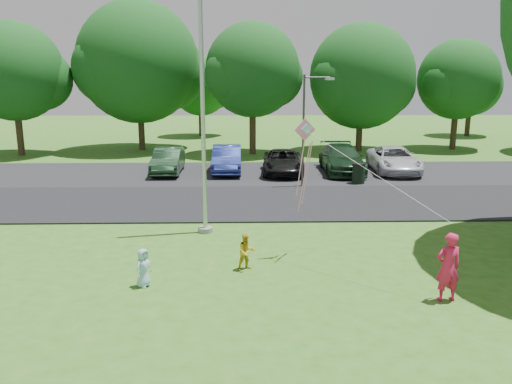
{
  "coord_description": "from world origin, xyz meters",
  "views": [
    {
      "loc": [
        -2.2,
        -11.13,
        5.04
      ],
      "look_at": [
        -1.82,
        4.0,
        1.6
      ],
      "focal_mm": 35.0,
      "sensor_mm": 36.0,
      "label": 1
    }
  ],
  "objects_px": {
    "flagpole": "(203,107)",
    "kite": "(307,146)",
    "street_lamp": "(308,121)",
    "woman": "(448,267)",
    "trash_can": "(358,174)",
    "child_blue": "(143,268)",
    "child_yellow": "(246,252)"
  },
  "relations": [
    {
      "from": "flagpole",
      "to": "kite",
      "type": "bearing_deg",
      "value": -38.42
    },
    {
      "from": "street_lamp",
      "to": "woman",
      "type": "bearing_deg",
      "value": -93.52
    },
    {
      "from": "trash_can",
      "to": "child_blue",
      "type": "distance_m",
      "value": 14.53
    },
    {
      "from": "street_lamp",
      "to": "trash_can",
      "type": "height_order",
      "value": "street_lamp"
    },
    {
      "from": "child_yellow",
      "to": "child_blue",
      "type": "distance_m",
      "value": 2.77
    },
    {
      "from": "flagpole",
      "to": "child_yellow",
      "type": "height_order",
      "value": "flagpole"
    },
    {
      "from": "trash_can",
      "to": "woman",
      "type": "xyz_separation_m",
      "value": [
        -0.91,
        -13.07,
        0.3
      ]
    },
    {
      "from": "flagpole",
      "to": "child_blue",
      "type": "xyz_separation_m",
      "value": [
        -1.19,
        -4.48,
        -3.68
      ]
    },
    {
      "from": "woman",
      "to": "kite",
      "type": "xyz_separation_m",
      "value": [
        -2.93,
        3.06,
        2.4
      ]
    },
    {
      "from": "flagpole",
      "to": "street_lamp",
      "type": "distance_m",
      "value": 8.37
    },
    {
      "from": "trash_can",
      "to": "child_yellow",
      "type": "height_order",
      "value": "trash_can"
    },
    {
      "from": "woman",
      "to": "child_yellow",
      "type": "height_order",
      "value": "woman"
    },
    {
      "from": "trash_can",
      "to": "child_blue",
      "type": "relative_size",
      "value": 1.06
    },
    {
      "from": "flagpole",
      "to": "child_yellow",
      "type": "relative_size",
      "value": 9.93
    },
    {
      "from": "woman",
      "to": "child_blue",
      "type": "relative_size",
      "value": 1.69
    },
    {
      "from": "trash_can",
      "to": "kite",
      "type": "xyz_separation_m",
      "value": [
        -3.84,
        -10.01,
        2.7
      ]
    },
    {
      "from": "street_lamp",
      "to": "kite",
      "type": "xyz_separation_m",
      "value": [
        -1.24,
        -9.53,
        0.07
      ]
    },
    {
      "from": "trash_can",
      "to": "woman",
      "type": "distance_m",
      "value": 13.1
    },
    {
      "from": "street_lamp",
      "to": "child_blue",
      "type": "distance_m",
      "value": 13.1
    },
    {
      "from": "woman",
      "to": "child_blue",
      "type": "height_order",
      "value": "woman"
    },
    {
      "from": "kite",
      "to": "trash_can",
      "type": "bearing_deg",
      "value": 52.51
    },
    {
      "from": "trash_can",
      "to": "child_yellow",
      "type": "xyz_separation_m",
      "value": [
        -5.53,
        -11.01,
        -0.02
      ]
    },
    {
      "from": "trash_can",
      "to": "child_yellow",
      "type": "distance_m",
      "value": 12.32
    },
    {
      "from": "flagpole",
      "to": "woman",
      "type": "relative_size",
      "value": 6.06
    },
    {
      "from": "woman",
      "to": "kite",
      "type": "distance_m",
      "value": 4.87
    },
    {
      "from": "flagpole",
      "to": "street_lamp",
      "type": "bearing_deg",
      "value": 58.92
    },
    {
      "from": "flagpole",
      "to": "child_yellow",
      "type": "bearing_deg",
      "value": -68.32
    },
    {
      "from": "trash_can",
      "to": "flagpole",
      "type": "bearing_deg",
      "value": -132.21
    },
    {
      "from": "trash_can",
      "to": "child_yellow",
      "type": "relative_size",
      "value": 1.03
    },
    {
      "from": "woman",
      "to": "child_yellow",
      "type": "distance_m",
      "value": 5.06
    },
    {
      "from": "street_lamp",
      "to": "child_blue",
      "type": "height_order",
      "value": "street_lamp"
    },
    {
      "from": "street_lamp",
      "to": "child_blue",
      "type": "bearing_deg",
      "value": -126.46
    }
  ]
}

